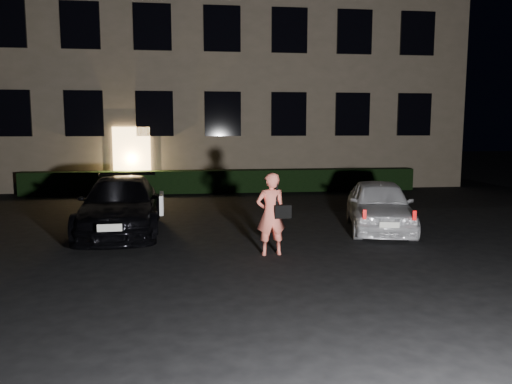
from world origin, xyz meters
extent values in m
plane|color=black|center=(0.00, 0.00, 0.00)|extent=(80.00, 80.00, 0.00)
cube|color=#746753|center=(0.00, 15.00, 6.00)|extent=(20.00, 8.00, 12.00)
cube|color=#F9C272|center=(-3.50, 10.94, 1.25)|extent=(1.40, 0.10, 2.50)
cube|color=black|center=(-7.80, 10.94, 3.00)|extent=(1.40, 0.10, 1.70)
cube|color=black|center=(-5.20, 10.94, 3.00)|extent=(1.40, 0.10, 1.70)
cube|color=black|center=(-2.60, 10.94, 3.00)|extent=(1.40, 0.10, 1.70)
cube|color=black|center=(0.00, 10.94, 3.00)|extent=(1.40, 0.10, 1.70)
cube|color=black|center=(2.60, 10.94, 3.00)|extent=(1.40, 0.10, 1.70)
cube|color=black|center=(5.20, 10.94, 3.00)|extent=(1.40, 0.10, 1.70)
cube|color=black|center=(7.80, 10.94, 3.00)|extent=(1.40, 0.10, 1.70)
cube|color=black|center=(-7.80, 10.94, 6.20)|extent=(1.40, 0.10, 1.70)
cube|color=black|center=(-5.20, 10.94, 6.20)|extent=(1.40, 0.10, 1.70)
cube|color=black|center=(-2.60, 10.94, 6.20)|extent=(1.40, 0.10, 1.70)
cube|color=black|center=(0.00, 10.94, 6.20)|extent=(1.40, 0.10, 1.70)
cube|color=black|center=(2.60, 10.94, 6.20)|extent=(1.40, 0.10, 1.70)
cube|color=black|center=(5.20, 10.94, 6.20)|extent=(1.40, 0.10, 1.70)
cube|color=black|center=(7.80, 10.94, 6.20)|extent=(1.40, 0.10, 1.70)
cube|color=black|center=(0.00, 10.50, 0.42)|extent=(15.00, 0.70, 0.85)
imported|color=black|center=(-2.91, 3.42, 0.64)|extent=(1.99, 4.51, 1.29)
cube|color=white|center=(-1.90, 2.65, 0.80)|extent=(0.12, 0.92, 0.43)
cube|color=silver|center=(-2.81, 1.12, 0.56)|extent=(0.47, 0.06, 0.14)
imported|color=silver|center=(3.30, 2.89, 0.61)|extent=(2.29, 3.84, 1.22)
cube|color=red|center=(2.38, 1.35, 0.67)|extent=(0.08, 0.06, 0.20)
cube|color=red|center=(3.37, 1.10, 0.67)|extent=(0.08, 0.06, 0.20)
cube|color=silver|center=(2.86, 1.18, 0.46)|extent=(0.40, 0.14, 0.12)
imported|color=#FF7560|center=(0.30, 0.84, 0.81)|extent=(0.64, 0.46, 1.62)
cube|color=black|center=(0.51, 0.76, 0.87)|extent=(0.35, 0.19, 0.26)
cube|color=black|center=(0.40, 0.78, 1.24)|extent=(0.04, 0.06, 0.50)
camera|label=1|loc=(-1.20, -8.61, 2.49)|focal=35.00mm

